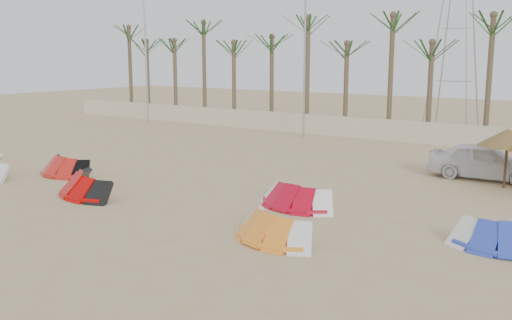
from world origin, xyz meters
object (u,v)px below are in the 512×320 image
Objects in this scene: kite_grey at (0,166)px; car at (485,161)px; kite_orange at (277,225)px; parasol_left at (508,138)px; kite_red_right at (299,195)px; kite_red_left at (70,165)px; kite_red_mid at (94,182)px.

kite_grey is 21.13m from car.
parasol_left reaches higher than kite_orange.
kite_grey is 21.49m from parasol_left.
kite_red_right is 1.35× the size of parasol_left.
car is (2.93, 11.88, 0.36)m from kite_orange.
kite_grey is 0.88× the size of car.
car is (-1.09, 1.26, -1.27)m from parasol_left.
kite_red_left is at bearing -174.35° from kite_red_right.
kite_red_left and kite_orange have the same top height.
kite_orange is at bearing -69.40° from kite_red_right.
kite_grey is 0.98× the size of kite_red_mid.
car is at bearing 32.75° from kite_grey.
parasol_left reaches higher than kite_grey.
kite_orange is (8.80, -0.65, -0.00)m from kite_red_mid.
kite_red_right is at bearing 5.65° from kite_red_left.
kite_orange is 1.37× the size of parasol_left.
car reaches higher than kite_red_left.
kite_red_right is at bearing -126.77° from parasol_left.
kite_red_mid and kite_red_right have the same top height.
kite_red_left is 0.69× the size of car.
kite_red_left is 0.97× the size of kite_red_right.
car is at bearing 31.57° from kite_red_left.
kite_red_right is at bearing 110.60° from kite_orange.
kite_red_right is at bearing 150.28° from car.
kite_grey and kite_orange have the same top height.
kite_red_left is 0.95× the size of kite_orange.
kite_red_right and kite_orange have the same top height.
kite_red_mid and kite_orange have the same top height.
kite_red_mid is 16.24m from car.
kite_grey is 1.24× the size of kite_red_right.
kite_grey is 1.67× the size of parasol_left.
parasol_left is at bearing 53.23° from kite_red_right.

